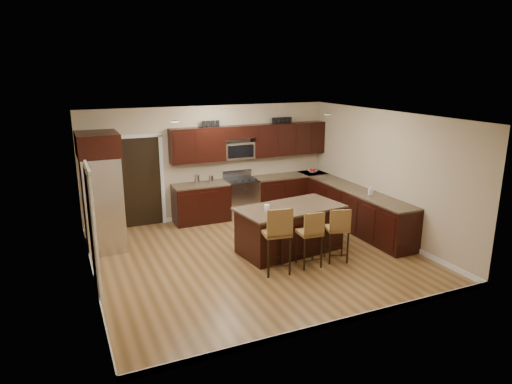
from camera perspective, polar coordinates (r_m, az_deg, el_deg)
name	(u,v)px	position (r m, az deg, el deg)	size (l,w,h in m)	color
floor	(257,256)	(8.97, 0.08, -8.01)	(6.00, 6.00, 0.00)	olive
ceiling	(257,117)	(8.29, 0.08, 9.42)	(6.00, 6.00, 0.00)	silver
wall_back	(210,162)	(11.03, -5.76, 3.69)	(6.00, 6.00, 0.00)	tan
wall_left	(87,208)	(7.85, -20.37, -1.94)	(5.50, 5.50, 0.00)	tan
wall_right	(385,175)	(10.09, 15.84, 2.11)	(5.50, 5.50, 0.00)	tan
base_cabinets	(305,203)	(10.85, 6.15, -1.36)	(4.02, 3.96, 0.92)	black
upper_cabinets	(253,140)	(11.16, -0.43, 6.46)	(4.00, 0.33, 0.80)	black
range	(241,198)	(11.19, -1.85, -0.70)	(0.76, 0.64, 1.11)	silver
microwave	(238,150)	(11.07, -2.20, 5.22)	(0.76, 0.31, 0.40)	silver
doorway	(142,182)	(10.70, -14.10, 1.19)	(0.85, 0.03, 2.06)	black
pantry_door	(92,233)	(7.66, -19.83, -4.90)	(0.03, 0.80, 2.04)	white
letter_decor	(247,122)	(11.04, -1.13, 8.74)	(2.20, 0.03, 0.15)	black
island	(289,230)	(9.10, 4.20, -4.79)	(2.18, 1.33, 0.92)	black
stool_left	(277,233)	(7.97, 2.69, -5.10)	(0.52, 0.52, 1.24)	olive
stool_mid	(311,233)	(8.33, 6.88, -5.06)	(0.42, 0.42, 1.07)	olive
stool_right	(338,228)	(8.63, 10.22, -4.51)	(0.49, 0.49, 1.06)	olive
refrigerator	(102,191)	(9.50, -18.74, 0.15)	(0.79, 1.01, 2.35)	silver
floor_mat	(276,227)	(10.55, 2.55, -4.36)	(0.97, 0.65, 0.01)	brown
fruit_bowl	(313,171)	(11.95, 7.08, 2.58)	(0.25, 0.25, 0.06)	silver
soap_bottle	(371,190)	(10.03, 14.15, 0.19)	(0.09, 0.09, 0.19)	#B2B2B2
canister_tall	(197,180)	(10.70, -7.39, 1.54)	(0.12, 0.12, 0.23)	silver
canister_short	(211,179)	(10.80, -5.65, 1.59)	(0.11, 0.11, 0.18)	silver
island_jar	(267,207)	(8.72, 1.37, -1.92)	(0.10, 0.10, 0.10)	white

